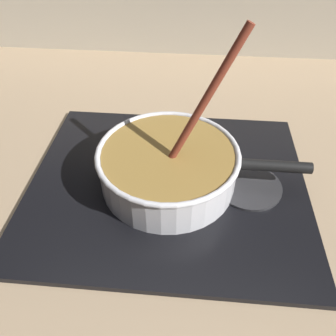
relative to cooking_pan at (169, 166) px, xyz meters
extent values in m
cube|color=#9E8466|center=(0.01, -0.14, -0.08)|extent=(2.40, 1.60, 0.04)
cube|color=black|center=(0.00, 0.00, -0.05)|extent=(0.56, 0.48, 0.01)
torus|color=#592D0C|center=(0.00, 0.00, -0.04)|extent=(0.18, 0.18, 0.01)
cylinder|color=#262628|center=(0.16, 0.00, -0.04)|extent=(0.13, 0.13, 0.01)
cylinder|color=silver|center=(0.00, 0.00, -0.01)|extent=(0.27, 0.27, 0.08)
cylinder|color=olive|center=(0.00, 0.00, 0.00)|extent=(0.25, 0.25, 0.07)
torus|color=silver|center=(0.00, 0.00, 0.03)|extent=(0.28, 0.28, 0.01)
cylinder|color=black|center=(0.20, 0.00, 0.02)|extent=(0.14, 0.02, 0.02)
cylinder|color=beige|center=(0.03, 0.00, 0.02)|extent=(0.03, 0.03, 0.01)
cylinder|color=#E5CC7A|center=(0.05, -0.04, 0.02)|extent=(0.03, 0.03, 0.01)
cylinder|color=beige|center=(0.10, -0.01, 0.02)|extent=(0.03, 0.03, 0.01)
cylinder|color=beige|center=(-0.08, -0.07, 0.02)|extent=(0.03, 0.03, 0.01)
cylinder|color=#E5CC7A|center=(-0.02, 0.06, 0.02)|extent=(0.04, 0.04, 0.01)
cylinder|color=beige|center=(0.01, 0.09, 0.02)|extent=(0.03, 0.03, 0.01)
cylinder|color=maroon|center=(0.06, 0.00, 0.15)|extent=(0.13, 0.04, 0.26)
cube|color=brown|center=(0.00, -0.01, 0.02)|extent=(0.05, 0.04, 0.01)
camera|label=1|loc=(0.04, -0.50, 0.45)|focal=36.74mm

